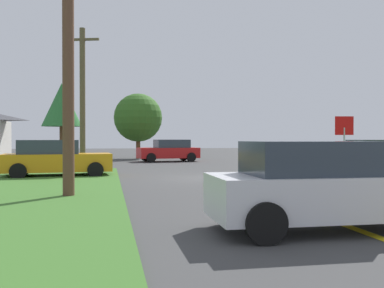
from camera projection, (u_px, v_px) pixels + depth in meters
ground_plane at (215, 178)px, 18.67m from camera, size 120.00×120.00×0.00m
lane_stripe_center at (292, 206)px, 10.81m from camera, size 0.20×14.00×0.01m
stop_sign at (344, 134)px, 18.98m from camera, size 0.81×0.15×2.65m
car_approaching_junction at (169, 151)px, 32.34m from camera, size 4.61×2.60×1.62m
car_on_crossroad at (366, 155)px, 23.72m from camera, size 2.35×4.31×1.62m
parked_car_near_building at (55, 159)px, 19.08m from camera, size 4.69×2.41×1.62m
car_behind_on_main_road at (318, 186)px, 7.91m from camera, size 4.03×1.93×1.62m
utility_pole_near at (68, 37)px, 12.23m from camera, size 1.80×0.32×8.84m
utility_pole_mid at (83, 97)px, 23.20m from camera, size 1.77×0.60×7.54m
oak_tree_left at (62, 105)px, 37.94m from camera, size 3.41×3.41×6.52m
pine_tree_center at (138, 118)px, 37.08m from camera, size 4.09×4.09×5.52m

